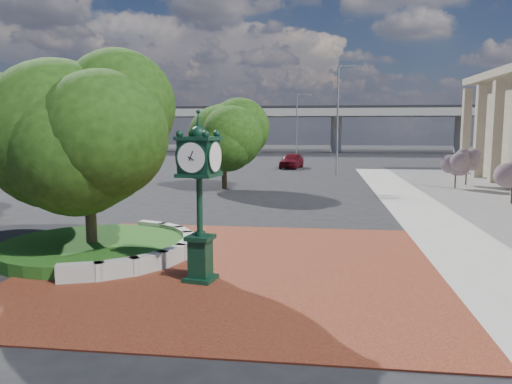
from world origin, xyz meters
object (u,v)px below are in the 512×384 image
at_px(parked_car, 292,160).
at_px(street_lamp_far, 298,122).
at_px(street_lamp_near, 340,111).
at_px(post_clock, 199,191).

distance_m(parked_car, street_lamp_far, 10.67).
bearing_deg(parked_car, street_lamp_near, -45.88).
bearing_deg(street_lamp_near, parked_car, 124.67).
bearing_deg(street_lamp_near, street_lamp_far, 104.88).
distance_m(parked_car, street_lamp_near, 9.34).
height_order(parked_car, street_lamp_far, street_lamp_far).
xyz_separation_m(parked_car, street_lamp_far, (0.19, 9.90, 3.97)).
xyz_separation_m(post_clock, street_lamp_far, (0.43, 48.00, 2.23)).
bearing_deg(street_lamp_far, parked_car, -91.08).
distance_m(post_clock, street_lamp_near, 31.99).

